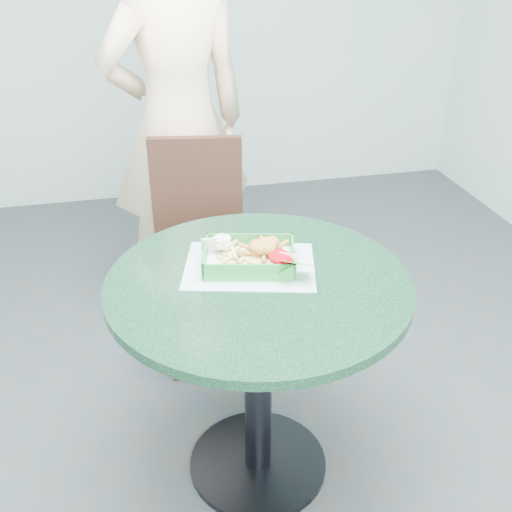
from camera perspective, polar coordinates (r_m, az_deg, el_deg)
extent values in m
cube|color=#303335|center=(2.24, 0.19, -19.20)|extent=(4.00, 5.00, 0.02)
cylinder|color=black|center=(2.24, 0.19, -19.03)|extent=(0.48, 0.48, 0.02)
cylinder|color=black|center=(1.98, 0.21, -11.87)|extent=(0.09, 0.09, 0.70)
cylinder|color=#1D3527|center=(1.76, 0.23, -3.15)|extent=(0.90, 0.90, 0.03)
cube|color=#462317|center=(2.47, -4.83, -0.63)|extent=(0.38, 0.38, 0.04)
cube|color=#462317|center=(2.52, -5.66, 6.22)|extent=(0.38, 0.04, 0.46)
cube|color=#462317|center=(2.46, -7.81, -7.66)|extent=(0.04, 0.04, 0.43)
cube|color=#462317|center=(2.49, -0.33, -6.73)|extent=(0.04, 0.04, 0.43)
cube|color=#462317|center=(2.72, -8.52, -3.63)|extent=(0.04, 0.04, 0.43)
cube|color=#462317|center=(2.75, -1.80, -2.85)|extent=(0.04, 0.04, 0.43)
imported|color=beige|center=(2.63, -7.65, 16.10)|extent=(0.89, 0.69, 2.18)
cube|color=#A5C8C5|center=(1.82, -0.60, -1.48)|extent=(0.45, 0.38, 0.00)
cube|color=#248833|center=(1.82, -0.64, -1.24)|extent=(0.27, 0.20, 0.01)
cube|color=white|center=(1.81, -0.64, -1.08)|extent=(0.26, 0.19, 0.00)
cube|color=#248833|center=(1.88, -1.26, 0.91)|extent=(0.27, 0.01, 0.05)
cube|color=#248833|center=(1.72, 0.03, -2.03)|extent=(0.27, 0.01, 0.05)
cube|color=#248833|center=(1.83, 3.38, -0.04)|extent=(0.01, 0.20, 0.05)
cube|color=#248833|center=(1.78, -4.79, -0.96)|extent=(0.01, 0.20, 0.05)
cylinder|color=tan|center=(1.82, 0.69, -0.45)|extent=(0.13, 0.13, 0.02)
cylinder|color=white|center=(1.84, -3.63, 0.52)|extent=(0.05, 0.05, 0.03)
cylinder|color=white|center=(1.83, -3.64, 0.94)|extent=(0.05, 0.05, 0.00)
cylinder|color=white|center=(1.78, 2.67, -1.12)|extent=(0.08, 0.08, 0.03)
torus|color=white|center=(1.77, 2.68, -0.65)|extent=(0.07, 0.07, 0.01)
cylinder|color=red|center=(1.77, 2.68, -0.40)|extent=(0.07, 0.07, 0.01)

